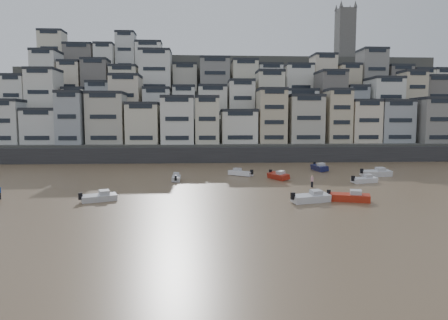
{
  "coord_description": "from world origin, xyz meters",
  "views": [
    {
      "loc": [
        1.6,
        -26.8,
        9.62
      ],
      "look_at": [
        5.08,
        30.0,
        4.0
      ],
      "focal_mm": 32.0,
      "sensor_mm": 36.0,
      "label": 1
    }
  ],
  "objects": [
    {
      "name": "boat_f",
      "position": [
        -2.19,
        36.93,
        0.6
      ],
      "size": [
        1.53,
        4.44,
        1.2
      ],
      "primitive_type": null,
      "rotation": [
        0.0,
        0.0,
        1.59
      ],
      "color": "silver",
      "rests_on": "ground"
    },
    {
      "name": "boat_j",
      "position": [
        -10.42,
        20.94,
        0.61
      ],
      "size": [
        4.68,
        3.18,
        1.22
      ],
      "primitive_type": null,
      "rotation": [
        0.0,
        0.0,
        0.42
      ],
      "color": "silver",
      "rests_on": "ground"
    },
    {
      "name": "person_pink",
      "position": [
        17.9,
        29.66,
        0.87
      ],
      "size": [
        0.44,
        0.44,
        1.74
      ],
      "primitive_type": null,
      "color": "#C98D98",
      "rests_on": "ground"
    },
    {
      "name": "boat_g",
      "position": [
        32.04,
        39.76,
        0.79
      ],
      "size": [
        6.0,
        2.66,
        1.58
      ],
      "primitive_type": null,
      "rotation": [
        0.0,
        0.0,
        0.13
      ],
      "color": "silver",
      "rests_on": "ground"
    },
    {
      "name": "boat_d",
      "position": [
        27.13,
        33.0,
        0.63
      ],
      "size": [
        4.82,
        2.76,
        1.25
      ],
      "primitive_type": null,
      "rotation": [
        0.0,
        0.0,
        0.29
      ],
      "color": "silver",
      "rests_on": "ground"
    },
    {
      "name": "boat_b",
      "position": [
        19.46,
        19.18,
        0.7
      ],
      "size": [
        5.38,
        3.16,
        1.39
      ],
      "primitive_type": null,
      "rotation": [
        0.0,
        0.0,
        -0.31
      ],
      "color": "#B12815",
      "rests_on": "ground"
    },
    {
      "name": "boat_h",
      "position": [
        8.74,
        42.24,
        0.66
      ],
      "size": [
        4.78,
        4.23,
        1.32
      ],
      "primitive_type": null,
      "rotation": [
        0.0,
        0.0,
        2.48
      ],
      "color": "silver",
      "rests_on": "ground"
    },
    {
      "name": "ground",
      "position": [
        0.0,
        0.0,
        0.0
      ],
      "size": [
        400.0,
        400.0,
        0.0
      ],
      "primitive_type": "plane",
      "color": "brown",
      "rests_on": "ground"
    },
    {
      "name": "hillside",
      "position": [
        14.73,
        104.84,
        13.01
      ],
      "size": [
        141.04,
        66.0,
        50.0
      ],
      "color": "#4C4C47",
      "rests_on": "ground"
    },
    {
      "name": "boat_e",
      "position": [
        14.49,
        37.61,
        0.69
      ],
      "size": [
        3.44,
        5.31,
        1.38
      ],
      "primitive_type": null,
      "rotation": [
        0.0,
        0.0,
        -1.18
      ],
      "color": "#9D2113",
      "rests_on": "ground"
    },
    {
      "name": "boat_i",
      "position": [
        24.68,
        48.4,
        0.79
      ],
      "size": [
        2.28,
        5.9,
        1.58
      ],
      "primitive_type": null,
      "rotation": [
        0.0,
        0.0,
        -1.5
      ],
      "color": "#141841",
      "rests_on": "ground"
    },
    {
      "name": "boat_a",
      "position": [
        14.68,
        18.84,
        0.7
      ],
      "size": [
        5.43,
        3.14,
        1.41
      ],
      "primitive_type": null,
      "rotation": [
        0.0,
        0.0,
        0.3
      ],
      "color": "silver",
      "rests_on": "ground"
    },
    {
      "name": "harbor_wall",
      "position": [
        10.0,
        65.0,
        1.75
      ],
      "size": [
        140.0,
        3.0,
        3.5
      ],
      "primitive_type": "cube",
      "color": "#38383A",
      "rests_on": "ground"
    }
  ]
}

